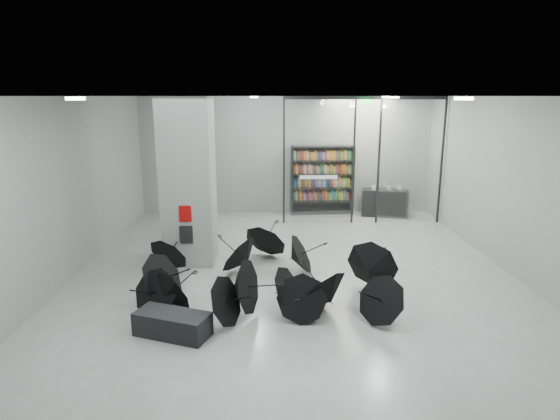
{
  "coord_description": "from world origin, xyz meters",
  "views": [
    {
      "loc": [
        -0.5,
        -9.21,
        4.0
      ],
      "look_at": [
        -0.3,
        1.5,
        1.4
      ],
      "focal_mm": 30.17,
      "sensor_mm": 36.0,
      "label": 1
    }
  ],
  "objects_px": {
    "column": "(188,181)",
    "bookshelf": "(322,180)",
    "bench": "(173,324)",
    "umbrella_cluster": "(258,283)",
    "shop_counter": "(385,203)"
  },
  "relations": [
    {
      "from": "column",
      "to": "bookshelf",
      "type": "relative_size",
      "value": 1.7
    },
    {
      "from": "bench",
      "to": "umbrella_cluster",
      "type": "bearing_deg",
      "value": 67.94
    },
    {
      "from": "umbrella_cluster",
      "to": "bench",
      "type": "bearing_deg",
      "value": -132.71
    },
    {
      "from": "bench",
      "to": "shop_counter",
      "type": "distance_m",
      "value": 9.91
    },
    {
      "from": "shop_counter",
      "to": "umbrella_cluster",
      "type": "height_order",
      "value": "umbrella_cluster"
    },
    {
      "from": "column",
      "to": "shop_counter",
      "type": "relative_size",
      "value": 2.62
    },
    {
      "from": "column",
      "to": "bookshelf",
      "type": "xyz_separation_m",
      "value": [
        3.76,
        4.75,
        -0.82
      ]
    },
    {
      "from": "bench",
      "to": "umbrella_cluster",
      "type": "distance_m",
      "value": 2.11
    },
    {
      "from": "shop_counter",
      "to": "umbrella_cluster",
      "type": "xyz_separation_m",
      "value": [
        -4.15,
        -6.64,
        -0.14
      ]
    },
    {
      "from": "bookshelf",
      "to": "umbrella_cluster",
      "type": "xyz_separation_m",
      "value": [
        -2.03,
        -7.02,
        -0.87
      ]
    },
    {
      "from": "shop_counter",
      "to": "bookshelf",
      "type": "bearing_deg",
      "value": -178.31
    },
    {
      "from": "column",
      "to": "shop_counter",
      "type": "bearing_deg",
      "value": 36.6
    },
    {
      "from": "bench",
      "to": "shop_counter",
      "type": "height_order",
      "value": "shop_counter"
    },
    {
      "from": "column",
      "to": "shop_counter",
      "type": "distance_m",
      "value": 7.48
    },
    {
      "from": "column",
      "to": "umbrella_cluster",
      "type": "bearing_deg",
      "value": -52.79
    }
  ]
}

